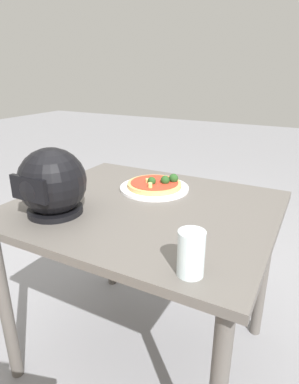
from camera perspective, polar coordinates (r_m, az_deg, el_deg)
The scene contains 6 objects.
ground_plane at distance 1.69m, azimuth -0.81°, elevation -26.16°, with size 14.00×14.00×0.00m, color gray.
dining_table at distance 1.29m, azimuth -0.95°, elevation -6.27°, with size 0.98×0.85×0.74m.
pizza_plate at distance 1.41m, azimuth 0.87°, elevation 0.73°, with size 0.30×0.30×0.01m, color white.
pizza at distance 1.40m, azimuth 1.09°, elevation 1.48°, with size 0.23×0.23×0.05m.
motorcycle_helmet at distance 1.19m, azimuth -16.76°, elevation 1.49°, with size 0.24×0.24×0.24m.
drinking_glass at distance 0.83m, azimuth 7.32°, elevation -10.66°, with size 0.07×0.07×0.12m, color silver.
Camera 1 is at (-0.56, 1.01, 1.23)m, focal length 30.29 mm.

